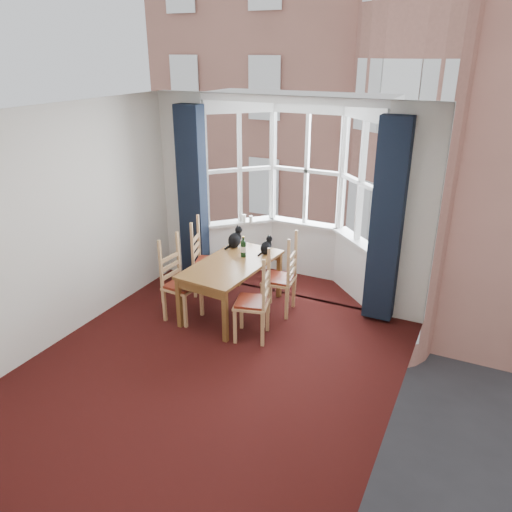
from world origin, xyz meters
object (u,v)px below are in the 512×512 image
Objects in this scene: candle_tall at (244,218)px; candle_short at (251,219)px; chair_left_far at (202,263)px; wine_bottle at (243,248)px; chair_left_near at (177,285)px; dining_table at (232,268)px; chair_right_far at (285,281)px; cat_right at (266,247)px; chair_right_near at (259,304)px; cat_left at (235,239)px.

candle_short is (0.10, 0.03, -0.01)m from candle_tall.
wine_bottle is at bearing -4.79° from chair_left_far.
chair_left_near is 3.13× the size of wine_bottle.
chair_left_near reaches higher than dining_table.
chair_right_far is 0.56m from cat_right.
chair_right_near is 1.36m from cat_left.
candle_tall reaches higher than cat_right.
chair_right_near is at bearing -49.26° from cat_left.
dining_table is 1.29m from candle_tall.
cat_left is at bearing 176.13° from cat_right.
dining_table is at bearing -119.98° from cat_right.
cat_left reaches higher than chair_left_near.
chair_right_near is at bearing -36.69° from dining_table.
cat_left is (-0.85, 0.99, 0.37)m from chair_right_near.
chair_right_far reaches higher than dining_table.
candle_short is at bearing 104.66° from dining_table.
dining_table is at bearing 38.08° from chair_left_near.
chair_left_far is at bearing 148.59° from chair_right_near.
cat_right reaches higher than chair_right_far.
cat_right is (-0.38, 0.21, 0.35)m from chair_right_far.
chair_left_near is at bearing -131.11° from wine_bottle.
chair_left_far is at bearing 95.81° from chair_left_near.
candle_tall is at bearing 122.41° from chair_right_near.
chair_left_far is at bearing -110.99° from candle_short.
wine_bottle is at bearing -178.18° from chair_right_far.
candle_short is at bearing 129.53° from cat_right.
chair_right_far is (0.03, 0.75, 0.00)m from chair_right_near.
chair_left_near is 1.00× the size of chair_right_far.
wine_bottle reaches higher than candle_short.
candle_short is (-0.32, 1.22, 0.28)m from dining_table.
candle_tall reaches higher than candle_short.
wine_bottle is (0.27, -0.26, 0.00)m from cat_left.
chair_right_near is 8.83× the size of candle_short.
candle_tall reaches higher than chair_right_far.
chair_left_near and chair_right_far have the same top height.
cat_left is 0.70m from candle_short.
candle_tall reaches higher than chair_left_near.
cat_left is at bearing 69.98° from chair_left_near.
dining_table is 1.29m from candle_short.
chair_right_near is (0.63, -0.47, -0.17)m from dining_table.
dining_table is 5.31× the size of wine_bottle.
chair_left_near is at bearing -141.92° from dining_table.
chair_right_far is 3.36× the size of cat_right.
candle_short is (-0.60, 0.73, 0.10)m from cat_right.
wine_bottle is 1.02m from candle_short.
dining_table is 5.70× the size of cat_right.
cat_left is 3.14× the size of candle_short.
dining_table is at bearing -156.98° from chair_right_far.
candle_short reaches higher than chair_right_far.
chair_left_far is 1.32m from chair_right_far.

